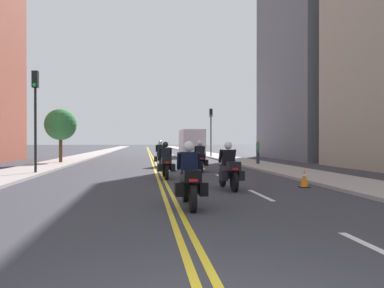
# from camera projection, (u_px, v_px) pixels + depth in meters

# --- Properties ---
(ground_plane) EXTENTS (264.00, 264.00, 0.00)m
(ground_plane) POSITION_uv_depth(u_px,v_px,m) (150.00, 154.00, 50.91)
(ground_plane) COLOR #35343B
(sidewalk_left) EXTENTS (2.79, 144.00, 0.12)m
(sidewalk_left) POSITION_uv_depth(u_px,v_px,m) (97.00, 153.00, 50.06)
(sidewalk_left) COLOR #A09794
(sidewalk_left) RESTS_ON ground
(sidewalk_right) EXTENTS (2.79, 144.00, 0.12)m
(sidewalk_right) POSITION_uv_depth(u_px,v_px,m) (202.00, 153.00, 51.75)
(sidewalk_right) COLOR #A39995
(sidewalk_right) RESTS_ON ground
(centreline_yellow_inner) EXTENTS (0.12, 132.00, 0.01)m
(centreline_yellow_inner) POSITION_uv_depth(u_px,v_px,m) (149.00, 154.00, 50.89)
(centreline_yellow_inner) COLOR yellow
(centreline_yellow_inner) RESTS_ON ground
(centreline_yellow_outer) EXTENTS (0.12, 132.00, 0.01)m
(centreline_yellow_outer) POSITION_uv_depth(u_px,v_px,m) (151.00, 154.00, 50.92)
(centreline_yellow_outer) COLOR yellow
(centreline_yellow_outer) RESTS_ON ground
(lane_dashes_white) EXTENTS (0.14, 56.40, 0.01)m
(lane_dashes_white) POSITION_uv_depth(u_px,v_px,m) (186.00, 160.00, 32.38)
(lane_dashes_white) COLOR silver
(lane_dashes_white) RESTS_ON ground
(building_right_1) EXTENTS (9.61, 13.15, 22.77)m
(building_right_1) POSITION_uv_depth(u_px,v_px,m) (327.00, 36.00, 35.61)
(building_right_1) COLOR slate
(building_right_1) RESTS_ON ground
(motorcycle_0) EXTENTS (0.76, 2.23, 1.62)m
(motorcycle_0) POSITION_uv_depth(u_px,v_px,m) (189.00, 181.00, 9.41)
(motorcycle_0) COLOR black
(motorcycle_0) RESTS_ON ground
(motorcycle_1) EXTENTS (0.78, 2.18, 1.60)m
(motorcycle_1) POSITION_uv_depth(u_px,v_px,m) (229.00, 170.00, 12.87)
(motorcycle_1) COLOR black
(motorcycle_1) RESTS_ON ground
(motorcycle_2) EXTENTS (0.77, 2.11, 1.60)m
(motorcycle_2) POSITION_uv_depth(u_px,v_px,m) (166.00, 163.00, 16.70)
(motorcycle_2) COLOR black
(motorcycle_2) RESTS_ON ground
(motorcycle_3) EXTENTS (0.78, 2.13, 1.65)m
(motorcycle_3) POSITION_uv_depth(u_px,v_px,m) (200.00, 159.00, 20.57)
(motorcycle_3) COLOR black
(motorcycle_3) RESTS_ON ground
(motorcycle_4) EXTENTS (0.78, 2.30, 1.69)m
(motorcycle_4) POSITION_uv_depth(u_px,v_px,m) (160.00, 156.00, 24.27)
(motorcycle_4) COLOR black
(motorcycle_4) RESTS_ON ground
(traffic_cone_0) EXTENTS (0.34, 0.34, 0.69)m
(traffic_cone_0) POSITION_uv_depth(u_px,v_px,m) (304.00, 178.00, 13.46)
(traffic_cone_0) COLOR black
(traffic_cone_0) RESTS_ON ground
(traffic_light_near) EXTENTS (0.28, 0.38, 5.00)m
(traffic_light_near) POSITION_uv_depth(u_px,v_px,m) (35.00, 104.00, 18.49)
(traffic_light_near) COLOR black
(traffic_light_near) RESTS_ON ground
(traffic_light_far) EXTENTS (0.28, 0.38, 4.90)m
(traffic_light_far) POSITION_uv_depth(u_px,v_px,m) (211.00, 124.00, 38.65)
(traffic_light_far) COLOR black
(traffic_light_far) RESTS_ON ground
(pedestrian_0) EXTENTS (0.33, 0.51, 1.77)m
(pedestrian_0) POSITION_uv_depth(u_px,v_px,m) (258.00, 152.00, 25.94)
(pedestrian_0) COLOR #262C35
(pedestrian_0) RESTS_ON ground
(street_tree_0) EXTENTS (2.25, 2.25, 3.95)m
(street_tree_0) POSITION_uv_depth(u_px,v_px,m) (61.00, 125.00, 27.63)
(street_tree_0) COLOR #503621
(street_tree_0) RESTS_ON ground
(parked_truck) EXTENTS (2.20, 6.50, 2.80)m
(parked_truck) POSITION_uv_depth(u_px,v_px,m) (191.00, 145.00, 40.31)
(parked_truck) COLOR #C4B5C4
(parked_truck) RESTS_ON ground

